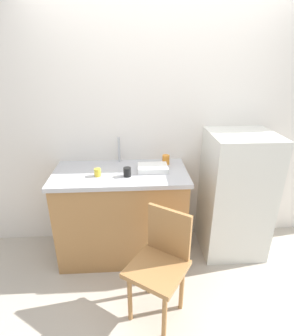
{
  "coord_description": "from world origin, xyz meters",
  "views": [
    {
      "loc": [
        -0.3,
        -1.63,
        1.95
      ],
      "look_at": [
        -0.16,
        0.6,
        0.99
      ],
      "focal_mm": 28.21,
      "sensor_mm": 36.0,
      "label": 1
    }
  ],
  "objects_px": {
    "refrigerator": "(235,195)",
    "cup_yellow": "(98,172)",
    "cup_orange": "(166,160)",
    "cup_black": "(127,172)",
    "dish_tray": "(153,168)",
    "chair": "(161,261)"
  },
  "relations": [
    {
      "from": "chair",
      "to": "cup_yellow",
      "type": "distance_m",
      "value": 0.94
    },
    {
      "from": "cup_yellow",
      "to": "refrigerator",
      "type": "bearing_deg",
      "value": 4.45
    },
    {
      "from": "chair",
      "to": "cup_orange",
      "type": "relative_size",
      "value": 9.45
    },
    {
      "from": "chair",
      "to": "cup_black",
      "type": "xyz_separation_m",
      "value": [
        -0.25,
        0.61,
        0.48
      ]
    },
    {
      "from": "chair",
      "to": "cup_orange",
      "type": "xyz_separation_m",
      "value": [
        0.13,
        0.87,
        0.49
      ]
    },
    {
      "from": "cup_orange",
      "to": "chair",
      "type": "bearing_deg",
      "value": -98.81
    },
    {
      "from": "dish_tray",
      "to": "cup_yellow",
      "type": "bearing_deg",
      "value": -169.37
    },
    {
      "from": "refrigerator",
      "to": "cup_yellow",
      "type": "bearing_deg",
      "value": -175.55
    },
    {
      "from": "chair",
      "to": "cup_black",
      "type": "relative_size",
      "value": 10.8
    },
    {
      "from": "refrigerator",
      "to": "cup_yellow",
      "type": "xyz_separation_m",
      "value": [
        -1.35,
        -0.11,
        0.33
      ]
    },
    {
      "from": "cup_black",
      "to": "refrigerator",
      "type": "bearing_deg",
      "value": 6.57
    },
    {
      "from": "cup_orange",
      "to": "cup_black",
      "type": "bearing_deg",
      "value": -145.37
    },
    {
      "from": "cup_black",
      "to": "cup_orange",
      "type": "distance_m",
      "value": 0.46
    },
    {
      "from": "cup_yellow",
      "to": "cup_orange",
      "type": "distance_m",
      "value": 0.69
    },
    {
      "from": "cup_yellow",
      "to": "cup_orange",
      "type": "bearing_deg",
      "value": 20.62
    },
    {
      "from": "cup_yellow",
      "to": "cup_black",
      "type": "bearing_deg",
      "value": -4.17
    },
    {
      "from": "dish_tray",
      "to": "cup_black",
      "type": "distance_m",
      "value": 0.26
    },
    {
      "from": "cup_black",
      "to": "dish_tray",
      "type": "bearing_deg",
      "value": 25.63
    },
    {
      "from": "refrigerator",
      "to": "cup_orange",
      "type": "distance_m",
      "value": 0.79
    },
    {
      "from": "chair",
      "to": "cup_yellow",
      "type": "height_order",
      "value": "cup_yellow"
    },
    {
      "from": "chair",
      "to": "cup_yellow",
      "type": "xyz_separation_m",
      "value": [
        -0.51,
        0.63,
        0.48
      ]
    },
    {
      "from": "cup_black",
      "to": "cup_orange",
      "type": "xyz_separation_m",
      "value": [
        0.38,
        0.26,
        0.01
      ]
    }
  ]
}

